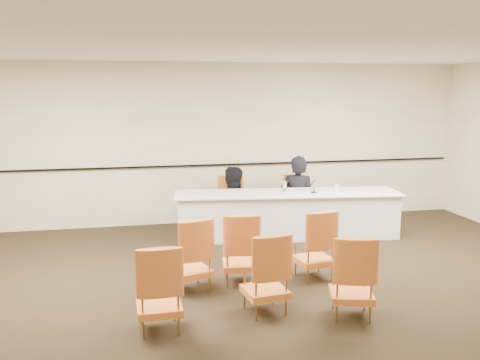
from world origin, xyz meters
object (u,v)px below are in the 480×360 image
(aud_chair_front_mid, at_px, (241,248))
(aud_chair_back_right, at_px, (352,275))
(panelist_second, at_px, (231,214))
(aud_chair_back_mid, at_px, (265,272))
(microphone, at_px, (314,185))
(water_bottle, at_px, (285,187))
(panelist_main, at_px, (297,204))
(panelist_second_chair, at_px, (231,203))
(panel_table, at_px, (287,215))
(coffee_cup, at_px, (336,189))
(aud_chair_front_left, at_px, (190,254))
(drinking_glass, at_px, (287,191))
(aud_chair_back_left, at_px, (159,287))
(aud_chair_front_right, at_px, (314,244))
(panelist_main_chair, at_px, (297,202))

(aud_chair_front_mid, xyz_separation_m, aud_chair_back_right, (0.99, -1.28, 0.00))
(panelist_second, distance_m, aud_chair_back_mid, 3.70)
(microphone, xyz_separation_m, water_bottle, (-0.50, 0.06, -0.02))
(panelist_main, relative_size, aud_chair_back_right, 1.87)
(panelist_second_chair, relative_size, aud_chair_back_right, 1.00)
(water_bottle, xyz_separation_m, aud_chair_back_right, (-0.20, -3.25, -0.40))
(panelist_second, bearing_deg, aud_chair_back_right, 102.73)
(panel_table, xyz_separation_m, water_bottle, (-0.08, -0.06, 0.49))
(panel_table, xyz_separation_m, panelist_second_chair, (-0.84, 0.68, 0.09))
(panelist_second_chair, height_order, water_bottle, water_bottle)
(coffee_cup, distance_m, aud_chair_front_left, 3.42)
(drinking_glass, bearing_deg, aud_chair_back_left, -127.23)
(drinking_glass, height_order, aud_chair_back_mid, aud_chair_back_mid)
(water_bottle, bearing_deg, coffee_cup, -6.78)
(panelist_main, relative_size, aud_chair_front_left, 1.87)
(panel_table, distance_m, panelist_main, 0.64)
(aud_chair_front_right, height_order, aud_chair_back_left, same)
(aud_chair_front_mid, height_order, aud_chair_back_left, same)
(water_bottle, relative_size, aud_chair_front_mid, 0.23)
(panel_table, relative_size, aud_chair_front_right, 4.04)
(panelist_main, relative_size, panelist_second_chair, 1.87)
(coffee_cup, height_order, aud_chair_back_left, aud_chair_back_left)
(panelist_second, distance_m, aud_chair_back_right, 4.03)
(aud_chair_front_right, distance_m, aud_chair_back_left, 2.42)
(water_bottle, relative_size, aud_chair_front_left, 0.23)
(microphone, relative_size, drinking_glass, 2.60)
(panel_table, distance_m, drinking_glass, 0.45)
(aud_chair_front_right, relative_size, aud_chair_back_right, 1.00)
(panelist_second, distance_m, microphone, 1.62)
(panelist_main_chair, distance_m, aud_chair_front_right, 2.66)
(aud_chair_front_right, bearing_deg, panelist_main, 68.14)
(panelist_second, bearing_deg, aud_chair_front_mid, 85.78)
(panelist_main_chair, height_order, aud_chair_back_mid, same)
(panel_table, bearing_deg, panelist_main, 63.20)
(aud_chair_front_left, relative_size, aud_chair_back_left, 1.00)
(panelist_main_chair, bearing_deg, microphone, -76.59)
(panelist_second_chair, xyz_separation_m, water_bottle, (0.77, -0.74, 0.40))
(microphone, xyz_separation_m, aud_chair_back_left, (-2.82, -3.09, -0.42))
(microphone, bearing_deg, panelist_second_chair, 148.55)
(drinking_glass, distance_m, aud_chair_back_left, 3.91)
(panel_table, relative_size, panelist_main_chair, 4.04)
(panelist_main_chair, xyz_separation_m, aud_chair_front_mid, (-1.62, -2.56, 0.00))
(aud_chair_front_mid, bearing_deg, panelist_main_chair, 65.71)
(panelist_main, relative_size, microphone, 6.83)
(water_bottle, height_order, aud_chair_front_mid, water_bottle)
(panelist_main, relative_size, panelist_main_chair, 1.87)
(aud_chair_front_left, bearing_deg, panelist_main_chair, 33.30)
(panel_table, bearing_deg, drinking_glass, -105.25)
(panelist_main_chair, distance_m, water_bottle, 0.83)
(microphone, distance_m, coffee_cup, 0.40)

